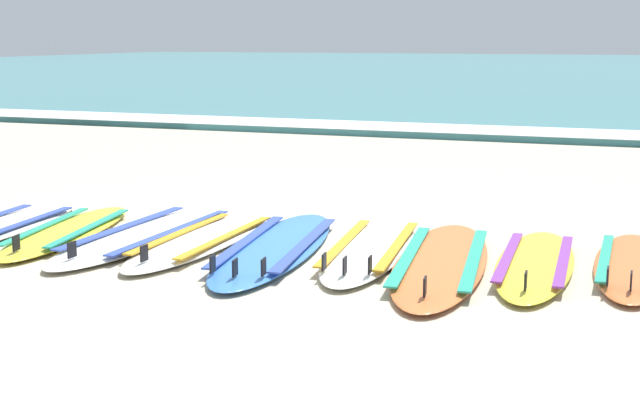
% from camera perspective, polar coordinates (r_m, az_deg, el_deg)
% --- Properties ---
extents(ground_plane, '(80.00, 80.00, 0.00)m').
position_cam_1_polar(ground_plane, '(6.89, -1.21, -2.70)').
color(ground_plane, '#C1B599').
extents(sea, '(80.00, 60.00, 0.10)m').
position_cam_1_polar(sea, '(43.50, 17.03, 7.98)').
color(sea, teal).
rests_on(sea, ground).
extents(wave_foam_strip, '(80.00, 1.37, 0.11)m').
position_cam_1_polar(wave_foam_strip, '(14.38, 10.24, 4.24)').
color(wave_foam_strip, white).
rests_on(wave_foam_strip, ground).
extents(surfboard_1, '(0.86, 2.10, 0.18)m').
position_cam_1_polar(surfboard_1, '(7.38, -15.79, -1.93)').
color(surfboard_1, yellow).
rests_on(surfboard_1, ground).
extents(surfboard_2, '(0.67, 2.46, 0.18)m').
position_cam_1_polar(surfboard_2, '(7.13, -10.91, -2.14)').
color(surfboard_2, white).
rests_on(surfboard_2, ground).
extents(surfboard_3, '(0.55, 2.17, 0.18)m').
position_cam_1_polar(surfboard_3, '(6.87, -7.45, -2.51)').
color(surfboard_3, white).
rests_on(surfboard_3, ground).
extents(surfboard_4, '(0.93, 2.53, 0.18)m').
position_cam_1_polar(surfboard_4, '(6.59, -2.83, -2.99)').
color(surfboard_4, '#3875CC').
rests_on(surfboard_4, ground).
extents(surfboard_5, '(0.77, 2.24, 0.18)m').
position_cam_1_polar(surfboard_5, '(6.54, 3.23, -3.10)').
color(surfboard_5, silver).
rests_on(surfboard_5, ground).
extents(surfboard_6, '(0.90, 2.52, 0.18)m').
position_cam_1_polar(surfboard_6, '(6.22, 7.73, -3.89)').
color(surfboard_6, orange).
rests_on(surfboard_6, ground).
extents(surfboard_7, '(0.60, 2.07, 0.18)m').
position_cam_1_polar(surfboard_7, '(6.29, 13.55, -3.93)').
color(surfboard_7, yellow).
rests_on(surfboard_7, ground).
extents(surfboard_8, '(0.51, 1.98, 0.18)m').
position_cam_1_polar(surfboard_8, '(6.43, 19.26, -3.91)').
color(surfboard_8, orange).
rests_on(surfboard_8, ground).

